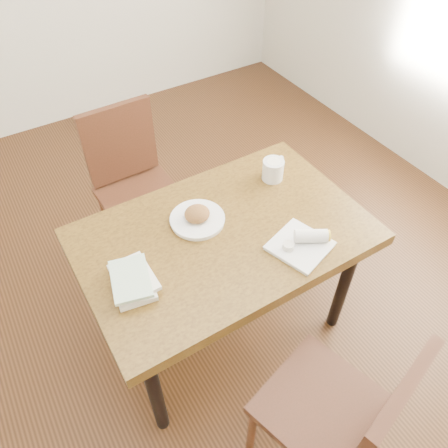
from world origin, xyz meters
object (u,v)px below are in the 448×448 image
table (224,245)px  book_stack (133,280)px  chair_far (133,179)px  plate_burrito (304,243)px  plate_scone (197,217)px  coffee_mug (274,169)px  chair_near (345,414)px

table → book_stack: bearing=-173.2°
chair_far → plate_burrito: bearing=-70.2°
table → book_stack: 0.46m
plate_scone → book_stack: size_ratio=1.02×
coffee_mug → book_stack: bearing=-164.1°
table → coffee_mug: size_ratio=8.45×
chair_near → coffee_mug: (0.39, 1.00, 0.26)m
chair_far → plate_scone: size_ratio=3.92×
table → chair_far: bearing=99.2°
chair_far → book_stack: chair_far is taller
plate_scone → plate_burrito: 0.47m
plate_scone → plate_burrito: plate_scone is taller
chair_near → book_stack: size_ratio=3.99×
book_stack → coffee_mug: bearing=15.9°
chair_far → book_stack: size_ratio=3.99×
plate_burrito → plate_scone: bearing=130.4°
chair_near → chair_far: (-0.13, 1.59, 0.00)m
plate_burrito → book_stack: plate_burrito is taller
chair_far → plate_burrito: chair_far is taller
chair_near → book_stack: bearing=120.3°
chair_near → plate_scone: bearing=94.2°
chair_near → plate_scone: (-0.07, 0.93, 0.23)m
chair_near → chair_far: bearing=94.6°
chair_near → plate_burrito: chair_near is taller
chair_far → plate_burrito: size_ratio=3.42×
chair_far → coffee_mug: chair_far is taller
chair_far → plate_scone: chair_far is taller
chair_far → plate_burrito: (0.36, -1.01, 0.22)m
book_stack → table: bearing=6.8°
plate_burrito → chair_far: bearing=109.8°
table → chair_near: size_ratio=1.30×
table → plate_burrito: 0.36m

